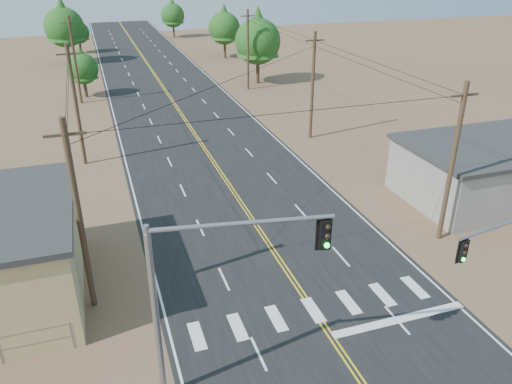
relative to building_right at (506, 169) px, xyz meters
name	(u,v)px	position (x,y,z in m)	size (l,w,h in m)	color
road	(210,157)	(-19.00, 14.00, -1.99)	(15.00, 200.00, 0.02)	black
building_right	(506,169)	(0.00, 0.00, 0.00)	(15.00, 8.00, 4.00)	gray
utility_pole_left_near	(79,217)	(-29.50, -4.00, 3.12)	(1.80, 0.30, 10.00)	#4C3826
utility_pole_left_mid	(76,105)	(-29.50, 16.00, 3.12)	(1.80, 0.30, 10.00)	#4C3826
utility_pole_left_far	(75,60)	(-29.50, 36.00, 3.12)	(1.80, 0.30, 10.00)	#4C3826
utility_pole_right_near	(452,163)	(-8.50, -4.00, 3.12)	(1.80, 0.30, 10.00)	#4C3826
utility_pole_right_mid	(313,86)	(-8.50, 16.00, 3.12)	(1.80, 0.30, 10.00)	#4C3826
utility_pole_right_far	(248,50)	(-8.50, 36.00, 3.12)	(1.80, 0.30, 10.00)	#4C3826
signal_mast_left	(207,282)	(-25.07, -11.28, 3.41)	(6.73, 1.47, 7.97)	gray
tree_left_near	(82,65)	(-28.86, 38.90, 1.86)	(3.79, 3.79, 6.31)	#3F2D1E
tree_left_mid	(64,23)	(-30.90, 61.25, 4.26)	(6.14, 6.14, 10.24)	#3F2D1E
tree_left_far	(78,30)	(-29.04, 70.52, 1.92)	(3.85, 3.85, 6.42)	#3F2D1E
tree_right_near	(258,37)	(-6.19, 38.91, 4.21)	(6.09, 6.09, 10.15)	#3F2D1E
tree_right_mid	(224,25)	(-5.71, 57.89, 3.40)	(5.30, 5.30, 8.83)	#3F2D1E
tree_right_far	(173,13)	(-10.00, 83.21, 2.93)	(4.83, 4.83, 8.05)	#3F2D1E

